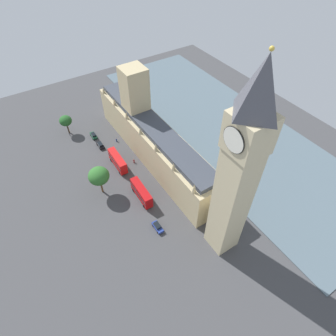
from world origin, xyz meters
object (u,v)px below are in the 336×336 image
(clock_tower, at_px, (238,173))
(car_black_midblock, at_px, (100,145))
(car_dark_green_leading, at_px, (93,135))
(pedestrian_by_river_gate, at_px, (116,140))
(car_blue_under_trees, at_px, (158,227))
(pedestrian_trailing, at_px, (134,161))
(plane_tree_kerbside, at_px, (66,121))
(plane_tree_opposite_hall, at_px, (99,176))
(parliament_building, at_px, (151,137))
(double_decker_bus_near_tower, at_px, (118,161))
(double_decker_bus_corner, at_px, (141,192))
(street_lamp_far_end, at_px, (67,126))

(clock_tower, relative_size, car_black_midblock, 12.16)
(car_dark_green_leading, distance_m, pedestrian_by_river_gate, 9.54)
(car_dark_green_leading, distance_m, car_blue_under_trees, 48.54)
(car_black_midblock, height_order, pedestrian_by_river_gate, car_black_midblock)
(pedestrian_trailing, height_order, plane_tree_kerbside, plane_tree_kerbside)
(car_black_midblock, relative_size, car_blue_under_trees, 1.06)
(pedestrian_trailing, relative_size, plane_tree_opposite_hall, 0.15)
(parliament_building, bearing_deg, clock_tower, 87.38)
(car_blue_under_trees, bearing_deg, car_dark_green_leading, -90.47)
(car_blue_under_trees, relative_size, plane_tree_kerbside, 0.54)
(double_decker_bus_near_tower, height_order, plane_tree_opposite_hall, plane_tree_opposite_hall)
(pedestrian_trailing, bearing_deg, car_dark_green_leading, 5.59)
(clock_tower, bearing_deg, pedestrian_trailing, -81.97)
(parliament_building, relative_size, double_decker_bus_near_tower, 6.10)
(car_black_midblock, height_order, plane_tree_opposite_hall, plane_tree_opposite_hall)
(double_decker_bus_near_tower, bearing_deg, pedestrian_by_river_gate, -111.81)
(clock_tower, relative_size, car_blue_under_trees, 12.92)
(pedestrian_by_river_gate, xyz_separation_m, plane_tree_opposite_hall, (14.54, 20.21, 6.88))
(double_decker_bus_corner, distance_m, plane_tree_kerbside, 45.14)
(car_black_midblock, height_order, street_lamp_far_end, street_lamp_far_end)
(pedestrian_by_river_gate, relative_size, plane_tree_kerbside, 0.20)
(parliament_building, xyz_separation_m, pedestrian_by_river_gate, (7.80, -13.66, -7.66))
(parliament_building, bearing_deg, double_decker_bus_near_tower, -5.32)
(car_dark_green_leading, bearing_deg, car_black_midblock, -87.76)
(car_blue_under_trees, distance_m, street_lamp_far_end, 55.22)
(pedestrian_trailing, bearing_deg, plane_tree_kerbside, 13.53)
(car_dark_green_leading, relative_size, double_decker_bus_corner, 0.41)
(car_dark_green_leading, distance_m, plane_tree_kerbside, 11.74)
(parliament_building, distance_m, car_black_midblock, 21.35)
(car_dark_green_leading, xyz_separation_m, double_decker_bus_corner, (-1.28, 36.29, 1.75))
(car_blue_under_trees, height_order, plane_tree_kerbside, plane_tree_kerbside)
(car_black_midblock, bearing_deg, pedestrian_by_river_gate, -2.75)
(double_decker_bus_corner, bearing_deg, street_lamp_far_end, -76.57)
(street_lamp_far_end, bearing_deg, plane_tree_opposite_hall, 88.91)
(plane_tree_opposite_hall, bearing_deg, street_lamp_far_end, -91.09)
(car_dark_green_leading, height_order, double_decker_bus_near_tower, double_decker_bus_near_tower)
(plane_tree_opposite_hall, relative_size, plane_tree_kerbside, 1.32)
(car_black_midblock, height_order, plane_tree_kerbside, plane_tree_kerbside)
(double_decker_bus_corner, bearing_deg, car_dark_green_leading, -86.28)
(car_black_midblock, xyz_separation_m, plane_tree_opposite_hall, (8.14, 20.63, 6.68))
(plane_tree_opposite_hall, xyz_separation_m, plane_tree_kerbside, (-1.02, -35.23, -1.80))
(pedestrian_by_river_gate, relative_size, street_lamp_far_end, 0.24)
(car_dark_green_leading, relative_size, car_blue_under_trees, 1.02)
(plane_tree_opposite_hall, distance_m, plane_tree_kerbside, 35.29)
(double_decker_bus_near_tower, xyz_separation_m, pedestrian_trailing, (-5.42, 1.39, -1.93))
(double_decker_bus_corner, distance_m, pedestrian_by_river_gate, 29.71)
(clock_tower, distance_m, pedestrian_trailing, 49.24)
(double_decker_bus_near_tower, height_order, pedestrian_trailing, double_decker_bus_near_tower)
(double_decker_bus_near_tower, relative_size, plane_tree_opposite_hall, 1.02)
(parliament_building, xyz_separation_m, plane_tree_opposite_hall, (22.35, 6.55, -0.78))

